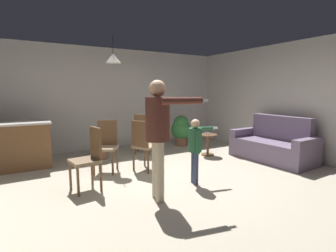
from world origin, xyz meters
The scene contains 16 objects.
ground centered at (0.00, 0.00, 0.00)m, with size 7.68×7.68×0.00m, color #B2A893.
wall_back centered at (0.00, 3.20, 1.35)m, with size 6.40×0.10×2.70m, color beige.
wall_right centered at (3.20, 0.00, 1.35)m, with size 0.10×6.40×2.70m, color beige.
couch_floral centered at (2.56, 0.02, 0.33)m, with size 0.91×1.83×1.00m.
kitchen_counter centered at (-2.45, 2.20, 0.48)m, with size 1.26×0.66×0.95m.
side_table_by_couch centered at (1.56, 1.11, 0.33)m, with size 0.44×0.44×0.52m.
person_adult centered at (-0.70, -0.52, 1.07)m, with size 0.79×0.61×1.72m.
person_child centered at (0.13, -0.29, 0.69)m, with size 0.60×0.31×1.11m.
dining_chair_by_counter centered at (0.27, 2.09, 0.55)m, with size 0.58×0.58×1.00m.
dining_chair_near_wall centered at (-0.95, 1.15, 0.55)m, with size 0.58×0.58×1.00m.
dining_chair_centre_back centered at (-1.47, 0.37, 0.55)m, with size 0.47×0.47×1.00m.
dining_chair_spare centered at (-0.30, 0.81, 0.55)m, with size 0.57×0.57×1.00m.
potted_plant_corner centered at (-0.77, 2.12, 0.42)m, with size 0.49×0.49×0.76m.
potted_plant_by_wall centered at (1.63, 2.39, 0.48)m, with size 0.57×0.57×0.87m.
spare_remote_on_table centered at (1.57, 1.15, 0.54)m, with size 0.04×0.13×0.04m, color white.
ceiling_light_pendant centered at (-0.58, 1.68, 2.25)m, with size 0.32×0.32×0.55m.
Camera 1 is at (-2.42, -3.68, 1.58)m, focal length 27.48 mm.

